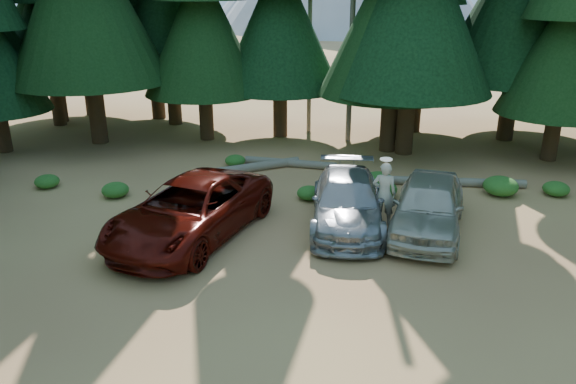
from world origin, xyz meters
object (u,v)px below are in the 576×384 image
(silver_minivan_right, at_px, (428,206))
(frisbee_player, at_px, (384,193))
(log_right, at_px, (456,182))
(silver_minivan_center, at_px, (347,202))
(log_left, at_px, (243,169))
(red_pickup, at_px, (190,210))
(log_mid, at_px, (290,163))

(silver_minivan_right, xyz_separation_m, frisbee_player, (-1.32, 0.00, 0.33))
(frisbee_player, relative_size, log_right, 0.41)
(silver_minivan_center, xyz_separation_m, silver_minivan_right, (2.40, -0.22, 0.08))
(log_left, bearing_deg, red_pickup, -125.58)
(silver_minivan_right, height_order, log_left, silver_minivan_right)
(red_pickup, distance_m, silver_minivan_center, 4.74)
(silver_minivan_right, height_order, log_mid, silver_minivan_right)
(log_left, distance_m, log_mid, 2.03)
(red_pickup, bearing_deg, frisbee_player, 28.24)
(silver_minivan_center, bearing_deg, red_pickup, -164.55)
(red_pickup, bearing_deg, silver_minivan_center, 33.52)
(silver_minivan_right, height_order, frisbee_player, frisbee_player)
(silver_minivan_center, xyz_separation_m, log_mid, (-2.40, 5.62, -0.61))
(red_pickup, distance_m, log_right, 10.07)
(silver_minivan_center, relative_size, log_right, 1.05)
(log_left, bearing_deg, frisbee_player, -74.99)
(silver_minivan_right, relative_size, frisbee_player, 2.42)
(red_pickup, relative_size, frisbee_player, 3.03)
(log_left, distance_m, log_right, 8.12)
(silver_minivan_center, relative_size, log_left, 1.09)
(frisbee_player, relative_size, log_left, 0.42)
(red_pickup, distance_m, frisbee_player, 5.74)
(red_pickup, bearing_deg, log_left, 102.86)
(silver_minivan_right, height_order, log_right, silver_minivan_right)
(silver_minivan_center, height_order, log_left, silver_minivan_center)
(red_pickup, distance_m, silver_minivan_right, 7.02)
(log_left, bearing_deg, log_right, -36.61)
(silver_minivan_center, xyz_separation_m, log_left, (-4.17, 4.64, -0.59))
(silver_minivan_center, xyz_separation_m, log_right, (3.93, 4.02, -0.60))
(silver_minivan_right, bearing_deg, frisbee_player, -169.01)
(log_left, relative_size, log_right, 0.97)
(log_left, bearing_deg, log_mid, -3.18)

